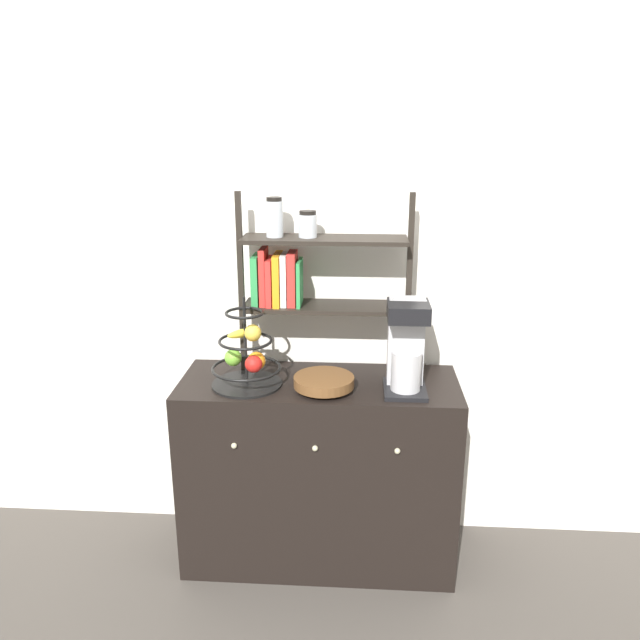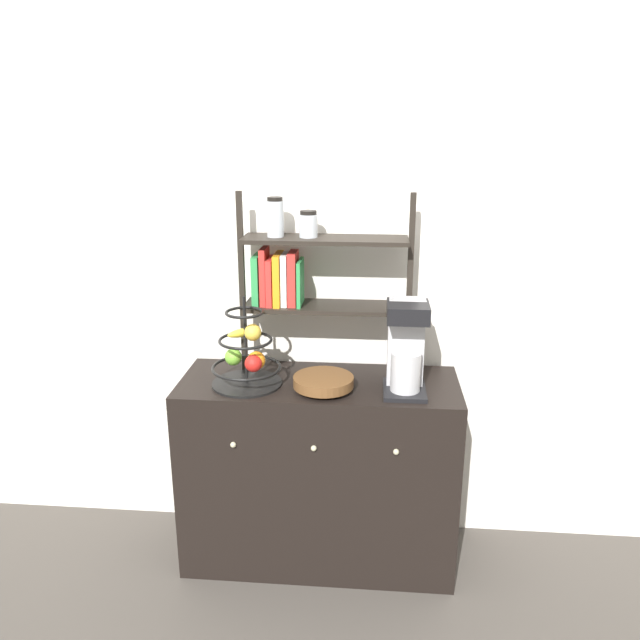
# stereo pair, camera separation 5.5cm
# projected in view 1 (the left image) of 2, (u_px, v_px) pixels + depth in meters

# --- Properties ---
(ground_plane) EXTENTS (12.00, 12.00, 0.00)m
(ground_plane) POSITION_uv_depth(u_px,v_px,m) (316.00, 586.00, 2.69)
(ground_plane) COLOR #47423D
(wall_back) EXTENTS (7.00, 0.05, 2.60)m
(wall_back) POSITION_uv_depth(u_px,v_px,m) (323.00, 266.00, 2.78)
(wall_back) COLOR silver
(wall_back) RESTS_ON ground_plane
(sideboard) EXTENTS (1.19, 0.47, 0.86)m
(sideboard) POSITION_uv_depth(u_px,v_px,m) (319.00, 471.00, 2.78)
(sideboard) COLOR black
(sideboard) RESTS_ON ground_plane
(coffee_maker) EXTENTS (0.17, 0.22, 0.38)m
(coffee_maker) POSITION_uv_depth(u_px,v_px,m) (406.00, 346.00, 2.52)
(coffee_maker) COLOR black
(coffee_maker) RESTS_ON sideboard
(fruit_stand) EXTENTS (0.29, 0.29, 0.38)m
(fruit_stand) POSITION_uv_depth(u_px,v_px,m) (247.00, 358.00, 2.57)
(fruit_stand) COLOR black
(fruit_stand) RESTS_ON sideboard
(wooden_bowl) EXTENTS (0.25, 0.25, 0.06)m
(wooden_bowl) POSITION_uv_depth(u_px,v_px,m) (324.00, 382.00, 2.55)
(wooden_bowl) COLOR brown
(wooden_bowl) RESTS_ON sideboard
(shelf_hutch) EXTENTS (0.74, 0.20, 0.78)m
(shelf_hutch) POSITION_uv_depth(u_px,v_px,m) (300.00, 271.00, 2.63)
(shelf_hutch) COLOR black
(shelf_hutch) RESTS_ON sideboard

